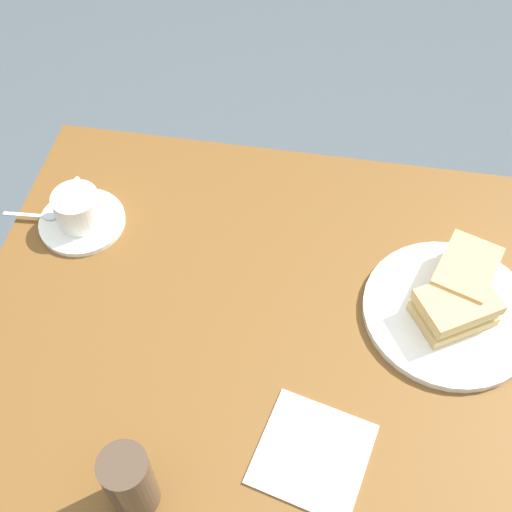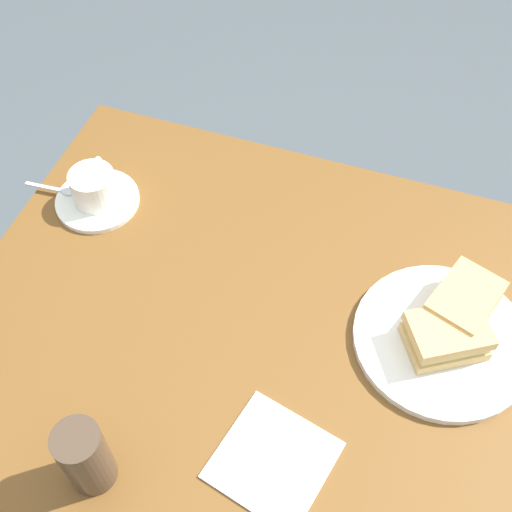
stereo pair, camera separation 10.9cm
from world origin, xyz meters
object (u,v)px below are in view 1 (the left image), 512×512
drinking_glass (130,482)px  coffee_saucer (82,222)px  sandwich_front (456,308)px  spoon (40,216)px  dining_table (279,353)px  sandwich_back (464,275)px  sandwich_plate (449,312)px  coffee_cup (78,207)px  napkin (313,454)px

drinking_glass → coffee_saucer: bearing=-63.3°
sandwich_front → drinking_glass: (0.42, 0.35, 0.02)m
spoon → drinking_glass: 0.54m
dining_table → sandwich_back: 0.33m
sandwich_plate → spoon: 0.72m
sandwich_plate → coffee_cup: size_ratio=2.57×
dining_table → coffee_saucer: bearing=-21.1°
napkin → coffee_cup: bearing=-37.9°
sandwich_plate → napkin: (0.19, 0.26, -0.01)m
coffee_saucer → napkin: size_ratio=1.01×
spoon → sandwich_front: bearing=172.6°
sandwich_front → sandwich_back: 0.06m
sandwich_plate → napkin: size_ratio=1.84×
coffee_cup → napkin: 0.58m
napkin → coffee_saucer: bearing=-37.8°
napkin → sandwich_front: bearing=-127.3°
sandwich_plate → coffee_cup: coffee_cup is taller
coffee_saucer → spoon: 0.08m
dining_table → coffee_cup: size_ratio=9.34×
sandwich_front → napkin: sandwich_front is taller
sandwich_back → napkin: 0.38m
sandwich_front → spoon: (0.72, -0.09, -0.03)m
sandwich_front → sandwich_back: (-0.01, -0.06, 0.00)m
sandwich_front → sandwich_back: sandwich_back is taller
sandwich_front → napkin: (0.19, 0.25, -0.04)m
coffee_saucer → coffee_cup: coffee_cup is taller
coffee_cup → spoon: size_ratio=1.09×
coffee_cup → sandwich_back: bearing=176.7°
spoon → drinking_glass: bearing=124.2°
napkin → drinking_glass: size_ratio=1.17×
sandwich_plate → drinking_glass: (0.42, 0.36, 0.06)m
sandwich_front → napkin: 0.32m
dining_table → sandwich_back: (-0.28, -0.11, 0.15)m
sandwich_back → coffee_saucer: size_ratio=0.91×
sandwich_plate → drinking_glass: bearing=41.0°
coffee_saucer → spoon: spoon is taller
sandwich_plate → sandwich_front: (-0.00, 0.01, 0.03)m
sandwich_plate → drinking_glass: size_ratio=2.15×
sandwich_plate → coffee_cup: 0.65m
dining_table → sandwich_back: bearing=-158.5°
coffee_saucer → sandwich_front: bearing=171.3°
sandwich_plate → spoon: size_ratio=2.79×
dining_table → drinking_glass: bearing=63.1°
sandwich_front → coffee_cup: size_ratio=1.33×
sandwich_plate → sandwich_front: size_ratio=1.93×
sandwich_plate → sandwich_front: bearing=100.2°
napkin → drinking_glass: bearing=23.2°
dining_table → sandwich_plate: bearing=-167.1°
napkin → spoon: bearing=-33.2°
dining_table → coffee_cup: 0.43m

